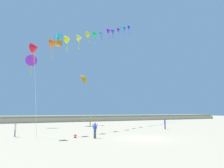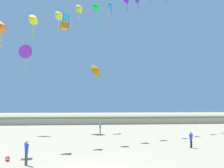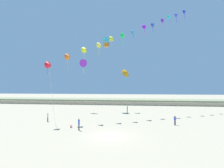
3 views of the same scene
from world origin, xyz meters
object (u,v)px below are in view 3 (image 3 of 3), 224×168
at_px(large_kite_low_lead, 84,63).
at_px(person_mid_center, 79,123).
at_px(beach_ball, 71,126).
at_px(large_kite_mid_trail, 106,42).
at_px(person_near_right, 48,117).
at_px(large_kite_high_solo, 126,73).
at_px(person_far_left, 175,120).
at_px(person_near_left, 127,109).

bearing_deg(large_kite_low_lead, person_mid_center, -75.26).
xyz_separation_m(large_kite_low_lead, beach_ball, (3.33, -17.63, -11.97)).
bearing_deg(large_kite_mid_trail, beach_ball, -95.59).
height_order(person_near_right, large_kite_mid_trail, large_kite_mid_trail).
bearing_deg(large_kite_high_solo, person_far_left, -59.86).
height_order(person_near_left, large_kite_high_solo, large_kite_high_solo).
xyz_separation_m(person_near_left, large_kite_mid_trail, (-5.77, 4.60, 17.03)).
bearing_deg(person_near_right, person_near_left, 41.57).
distance_m(person_near_left, large_kite_high_solo, 9.08).
xyz_separation_m(person_mid_center, large_kite_high_solo, (5.73, 19.73, 8.72)).
bearing_deg(large_kite_low_lead, person_near_right, -99.85).
bearing_deg(person_far_left, person_mid_center, -160.02).
relative_size(person_far_left, large_kite_high_solo, 0.41).
height_order(person_near_right, large_kite_low_lead, large_kite_low_lead).
xyz_separation_m(large_kite_low_lead, large_kite_mid_trail, (5.33, 2.75, 5.86)).
distance_m(person_near_left, person_mid_center, 18.26).
relative_size(person_far_left, large_kite_mid_trail, 0.61).
bearing_deg(person_mid_center, beach_ball, 139.38).
distance_m(person_mid_center, large_kite_low_lead, 22.67).
distance_m(person_near_left, beach_ball, 17.60).
height_order(person_far_left, large_kite_high_solo, large_kite_high_solo).
xyz_separation_m(person_near_left, person_near_right, (-13.49, -11.97, -0.12)).
bearing_deg(large_kite_mid_trail, large_kite_high_solo, -21.07).
bearing_deg(large_kite_low_lead, large_kite_mid_trail, 27.27).
bearing_deg(beach_ball, large_kite_mid_trail, 84.41).
distance_m(person_mid_center, person_far_left, 15.10).
height_order(large_kite_low_lead, beach_ball, large_kite_low_lead).
relative_size(large_kite_low_lead, large_kite_mid_trail, 1.52).
distance_m(large_kite_high_solo, beach_ball, 21.91).
distance_m(person_far_left, large_kite_high_solo, 19.02).
xyz_separation_m(person_far_left, beach_ball, (-15.88, -3.71, -0.69)).
distance_m(person_mid_center, beach_ball, 2.36).
height_order(person_near_left, person_near_right, person_near_left).
relative_size(person_mid_center, large_kite_low_lead, 0.45).
bearing_deg(large_kite_mid_trail, person_far_left, -50.19).
distance_m(person_near_left, person_far_left, 14.54).
height_order(person_near_right, person_far_left, person_far_left).
bearing_deg(person_far_left, beach_ball, -166.84).
relative_size(person_near_right, large_kite_mid_trail, 0.60).
xyz_separation_m(person_near_right, large_kite_low_lead, (2.40, 13.82, 11.29)).
height_order(person_near_left, person_mid_center, person_near_left).
bearing_deg(person_mid_center, person_far_left, 19.98).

